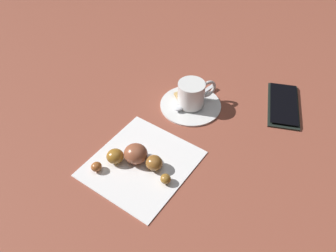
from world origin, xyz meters
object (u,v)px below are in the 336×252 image
teaspoon (189,102)px  sugar_packet (186,93)px  saucer (191,104)px  croissant (135,158)px  cell_phone (283,105)px  espresso_cup (192,93)px  napkin (141,163)px

teaspoon → sugar_packet: bearing=49.5°
saucer → croissant: croissant is taller
teaspoon → croissant: bearing=-170.1°
teaspoon → sugar_packet: size_ratio=2.33×
saucer → sugar_packet: bearing=56.6°
saucer → cell_phone: bearing=-48.0°
saucer → teaspoon: teaspoon is taller
espresso_cup → croissant: bearing=-171.8°
teaspoon → cell_phone: size_ratio=0.80×
espresso_cup → teaspoon: (-0.00, 0.01, -0.03)m
saucer → napkin: saucer is taller
sugar_packet → napkin: sugar_packet is taller
saucer → teaspoon: size_ratio=1.05×
sugar_packet → napkin: size_ratio=0.29×
espresso_cup → cell_phone: 0.21m
teaspoon → napkin: size_ratio=0.66×
saucer → espresso_cup: espresso_cup is taller
saucer → napkin: size_ratio=0.70×
napkin → saucer: bearing=11.3°
teaspoon → cell_phone: teaspoon is taller
teaspoon → cell_phone: (0.14, -0.16, -0.01)m
espresso_cup → sugar_packet: 0.04m
sugar_packet → croissant: croissant is taller
espresso_cup → sugar_packet: (0.02, 0.03, -0.03)m
espresso_cup → teaspoon: size_ratio=0.67×
espresso_cup → cell_phone: (0.14, -0.16, -0.03)m
napkin → croissant: 0.02m
sugar_packet → cell_phone: size_ratio=0.34×
teaspoon → sugar_packet: teaspoon is taller
napkin → cell_phone: bearing=-19.3°
espresso_cup → croissant: size_ratio=0.63×
cell_phone → napkin: bearing=160.7°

